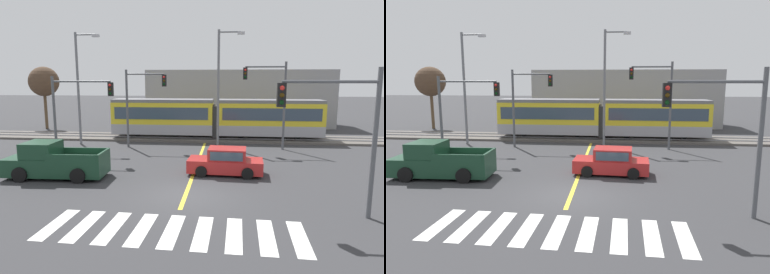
% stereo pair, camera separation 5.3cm
% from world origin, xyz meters
% --- Properties ---
extents(ground_plane, '(200.00, 200.00, 0.00)m').
position_xyz_m(ground_plane, '(0.00, 0.00, 0.00)').
color(ground_plane, '#333335').
extents(track_bed, '(120.00, 4.00, 0.18)m').
position_xyz_m(track_bed, '(0.00, 15.39, 0.09)').
color(track_bed, '#56514C').
rests_on(track_bed, ground).
extents(rail_near, '(120.00, 0.08, 0.10)m').
position_xyz_m(rail_near, '(0.00, 14.67, 0.23)').
color(rail_near, '#939399').
rests_on(rail_near, track_bed).
extents(rail_far, '(120.00, 0.08, 0.10)m').
position_xyz_m(rail_far, '(0.00, 16.11, 0.23)').
color(rail_far, '#939399').
rests_on(rail_far, track_bed).
extents(light_rail_tram, '(18.50, 2.64, 3.43)m').
position_xyz_m(light_rail_tram, '(0.82, 15.39, 2.05)').
color(light_rail_tram, '#9E9EA3').
rests_on(light_rail_tram, track_bed).
extents(crosswalk_stripe_0, '(0.64, 2.82, 0.01)m').
position_xyz_m(crosswalk_stripe_0, '(-4.40, -3.70, 0.00)').
color(crosswalk_stripe_0, silver).
rests_on(crosswalk_stripe_0, ground).
extents(crosswalk_stripe_1, '(0.64, 2.82, 0.01)m').
position_xyz_m(crosswalk_stripe_1, '(-3.30, -3.73, 0.00)').
color(crosswalk_stripe_1, silver).
rests_on(crosswalk_stripe_1, ground).
extents(crosswalk_stripe_2, '(0.64, 2.82, 0.01)m').
position_xyz_m(crosswalk_stripe_2, '(-2.20, -3.76, 0.00)').
color(crosswalk_stripe_2, silver).
rests_on(crosswalk_stripe_2, ground).
extents(crosswalk_stripe_3, '(0.64, 2.82, 0.01)m').
position_xyz_m(crosswalk_stripe_3, '(-1.10, -3.80, 0.00)').
color(crosswalk_stripe_3, silver).
rests_on(crosswalk_stripe_3, ground).
extents(crosswalk_stripe_4, '(0.64, 2.82, 0.01)m').
position_xyz_m(crosswalk_stripe_4, '(0.00, -3.83, 0.00)').
color(crosswalk_stripe_4, silver).
rests_on(crosswalk_stripe_4, ground).
extents(crosswalk_stripe_5, '(0.64, 2.82, 0.01)m').
position_xyz_m(crosswalk_stripe_5, '(1.10, -3.86, 0.00)').
color(crosswalk_stripe_5, silver).
rests_on(crosswalk_stripe_5, ground).
extents(crosswalk_stripe_6, '(0.64, 2.82, 0.01)m').
position_xyz_m(crosswalk_stripe_6, '(2.20, -3.90, 0.00)').
color(crosswalk_stripe_6, silver).
rests_on(crosswalk_stripe_6, ground).
extents(crosswalk_stripe_7, '(0.64, 2.82, 0.01)m').
position_xyz_m(crosswalk_stripe_7, '(3.30, -3.93, 0.00)').
color(crosswalk_stripe_7, silver).
rests_on(crosswalk_stripe_7, ground).
extents(crosswalk_stripe_8, '(0.64, 2.82, 0.01)m').
position_xyz_m(crosswalk_stripe_8, '(4.40, -3.96, 0.00)').
color(crosswalk_stripe_8, silver).
rests_on(crosswalk_stripe_8, ground).
extents(lane_centre_line, '(0.20, 15.22, 0.01)m').
position_xyz_m(lane_centre_line, '(0.00, 5.78, 0.00)').
color(lane_centre_line, gold).
rests_on(lane_centre_line, ground).
extents(sedan_crossing, '(4.29, 2.09, 1.52)m').
position_xyz_m(sedan_crossing, '(1.82, 3.85, 0.70)').
color(sedan_crossing, '#B22323').
rests_on(sedan_crossing, ground).
extents(pickup_truck, '(5.47, 2.39, 1.98)m').
position_xyz_m(pickup_truck, '(-7.52, 2.22, 0.84)').
color(pickup_truck, '#193D28').
rests_on(pickup_truck, ground).
extents(traffic_light_far_left, '(3.25, 0.38, 6.11)m').
position_xyz_m(traffic_light_far_left, '(-4.97, 11.19, 4.04)').
color(traffic_light_far_left, '#515459').
rests_on(traffic_light_far_left, ground).
extents(traffic_light_far_right, '(3.25, 0.38, 6.66)m').
position_xyz_m(traffic_light_far_right, '(5.15, 11.40, 4.36)').
color(traffic_light_far_right, '#515459').
rests_on(traffic_light_far_right, ground).
extents(traffic_light_mid_left, '(4.25, 0.38, 5.57)m').
position_xyz_m(traffic_light_mid_left, '(-8.29, 6.83, 3.76)').
color(traffic_light_mid_left, '#515459').
rests_on(traffic_light_mid_left, ground).
extents(traffic_light_near_right, '(3.75, 0.38, 5.77)m').
position_xyz_m(traffic_light_near_right, '(6.12, -1.89, 3.78)').
color(traffic_light_near_right, '#515459').
rests_on(traffic_light_near_right, ground).
extents(street_lamp_west, '(2.06, 0.28, 9.07)m').
position_xyz_m(street_lamp_west, '(-10.14, 11.91, 5.10)').
color(street_lamp_west, slate).
rests_on(street_lamp_west, ground).
extents(street_lamp_centre, '(2.10, 0.28, 9.20)m').
position_xyz_m(street_lamp_centre, '(1.27, 12.55, 5.17)').
color(street_lamp_centre, slate).
rests_on(street_lamp_centre, ground).
extents(bare_tree_far_west, '(3.19, 3.19, 6.74)m').
position_xyz_m(bare_tree_far_west, '(-18.00, 20.44, 5.11)').
color(bare_tree_far_west, brown).
rests_on(bare_tree_far_west, ground).
extents(building_backdrop_far, '(21.14, 6.00, 6.43)m').
position_xyz_m(building_backdrop_far, '(3.10, 26.11, 3.22)').
color(building_backdrop_far, gray).
rests_on(building_backdrop_far, ground).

